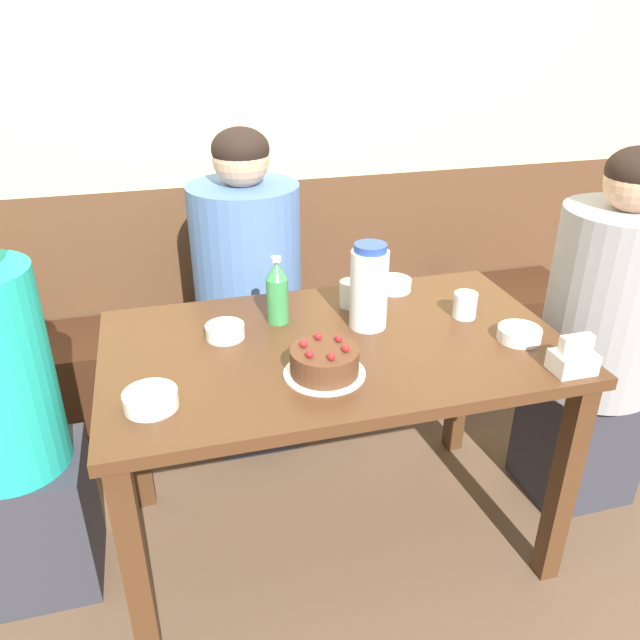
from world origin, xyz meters
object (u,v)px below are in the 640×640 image
bowl_soup_white (393,285)px  glass_water_tall (465,305)px  birthday_cake (325,362)px  soju_bottle (277,292)px  person_pale_blue_shirt (249,295)px  bench_seat (280,359)px  person_teal_shirt (600,340)px  person_grey_tee (8,431)px  bowl_sauce_shallow (519,334)px  glass_tumbler_short (350,294)px  napkin_holder (573,358)px  water_pitcher (369,287)px  bowl_side_dish (151,400)px  bowl_rice_small (225,331)px

bowl_soup_white → glass_water_tall: size_ratio=1.53×
birthday_cake → soju_bottle: size_ratio=1.02×
person_pale_blue_shirt → birthday_cake: bearing=5.3°
bench_seat → person_teal_shirt: (0.91, -0.83, 0.40)m
person_teal_shirt → bowl_soup_white: bearing=-25.8°
person_teal_shirt → person_pale_blue_shirt: person_teal_shirt is taller
person_grey_tee → glass_water_tall: bearing=-0.8°
bowl_sauce_shallow → glass_water_tall: 0.20m
glass_tumbler_short → person_grey_tee: bearing=-171.9°
napkin_holder → glass_water_tall: napkin_holder is taller
person_teal_shirt → glass_tumbler_short: bearing=-15.2°
glass_tumbler_short → water_pitcher: bearing=-86.3°
napkin_holder → bowl_sauce_shallow: 0.19m
bowl_soup_white → soju_bottle: bearing=-163.1°
water_pitcher → bowl_side_dish: bearing=-157.5°
soju_bottle → glass_tumbler_short: size_ratio=2.43×
person_teal_shirt → soju_bottle: bearing=-9.3°
bowl_sauce_shallow → person_grey_tee: person_grey_tee is taller
bowl_sauce_shallow → person_teal_shirt: 0.44m
glass_tumbler_short → birthday_cake: bearing=-116.9°
bowl_soup_white → glass_water_tall: 0.28m
napkin_holder → bowl_side_dish: 1.08m
glass_water_tall → birthday_cake: bearing=-157.4°
bowl_soup_white → napkin_holder: bearing=-66.8°
bench_seat → bowl_soup_white: bearing=-61.2°
bowl_soup_white → person_pale_blue_shirt: bearing=142.3°
water_pitcher → glass_tumbler_short: 0.16m
bowl_soup_white → water_pitcher: bearing=-126.7°
soju_bottle → bowl_side_dish: soju_bottle is taller
person_pale_blue_shirt → glass_water_tall: bearing=44.5°
soju_bottle → person_teal_shirt: size_ratio=0.17×
bench_seat → bowl_soup_white: size_ratio=22.86×
birthday_cake → bowl_soup_white: 0.59m
soju_bottle → glass_tumbler_short: soju_bottle is taller
bowl_side_dish → person_teal_shirt: (1.42, 0.19, -0.14)m
soju_bottle → bowl_side_dish: bearing=-136.7°
soju_bottle → glass_tumbler_short: 0.25m
bench_seat → person_teal_shirt: size_ratio=2.23×
bench_seat → glass_tumbler_short: bearing=-79.5°
birthday_cake → person_grey_tee: 0.89m
person_teal_shirt → bench_seat: bearing=-42.4°
water_pitcher → person_pale_blue_shirt: 0.67m
napkin_holder → bowl_rice_small: 0.95m
soju_bottle → napkin_holder: (0.68, -0.48, -0.06)m
person_grey_tee → bowl_soup_white: bearing=10.8°
bowl_rice_small → bowl_soup_white: bearing=17.6°
bench_seat → water_pitcher: (0.12, -0.76, 0.65)m
bowl_side_dish → bowl_sauce_shallow: size_ratio=1.05×
soju_bottle → bowl_sauce_shallow: size_ratio=1.69×
glass_tumbler_short → person_pale_blue_shirt: person_pale_blue_shirt is taller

